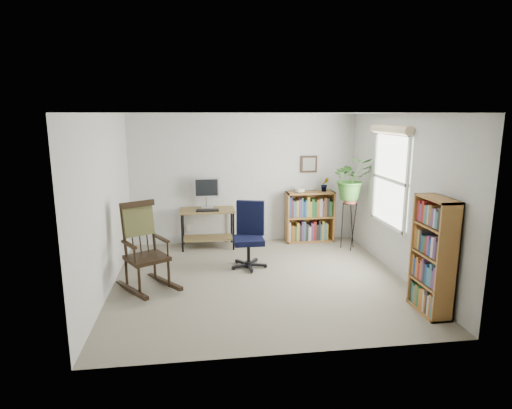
{
  "coord_description": "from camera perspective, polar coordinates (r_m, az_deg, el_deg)",
  "views": [
    {
      "loc": [
        -0.86,
        -5.85,
        2.39
      ],
      "look_at": [
        0.0,
        0.4,
        1.05
      ],
      "focal_mm": 30.0,
      "sensor_mm": 36.0,
      "label": 1
    }
  ],
  "objects": [
    {
      "name": "low_bookshelf",
      "position": [
        8.17,
        7.16,
        -1.63
      ],
      "size": [
        0.91,
        0.3,
        0.96
      ],
      "primitive_type": null,
      "color": "#9A6732",
      "rests_on": "floor"
    },
    {
      "name": "wall_right",
      "position": [
        6.66,
        18.7,
        1.06
      ],
      "size": [
        0.0,
        4.0,
        2.4
      ],
      "primitive_type": "cube",
      "color": "silver",
      "rests_on": "ground"
    },
    {
      "name": "wall_left",
      "position": [
        6.1,
        -19.41,
        0.05
      ],
      "size": [
        0.0,
        4.0,
        2.4
      ],
      "primitive_type": "cube",
      "color": "silver",
      "rests_on": "ground"
    },
    {
      "name": "plant_stand",
      "position": [
        7.82,
        12.33,
        -2.34
      ],
      "size": [
        0.34,
        0.34,
        0.98
      ],
      "primitive_type": null,
      "rotation": [
        0.0,
        0.0,
        0.31
      ],
      "color": "black",
      "rests_on": "floor"
    },
    {
      "name": "framed_picture",
      "position": [
        8.14,
        7.07,
        5.36
      ],
      "size": [
        0.32,
        0.04,
        0.32
      ],
      "primitive_type": null,
      "color": "black",
      "rests_on": "wall_back"
    },
    {
      "name": "desk",
      "position": [
        7.82,
        -6.45,
        -3.19
      ],
      "size": [
        0.98,
        0.54,
        0.7
      ],
      "primitive_type": null,
      "color": "olive",
      "rests_on": "floor"
    },
    {
      "name": "spider_plant",
      "position": [
        7.62,
        12.71,
        6.07
      ],
      "size": [
        1.69,
        1.87,
        1.46
      ],
      "primitive_type": "imported",
      "color": "#336C25",
      "rests_on": "plant_stand"
    },
    {
      "name": "potted_plant_small",
      "position": [
        8.15,
        9.15,
        2.1
      ],
      "size": [
        0.13,
        0.24,
        0.11
      ],
      "primitive_type": "imported",
      "color": "#336C25",
      "rests_on": "low_bookshelf"
    },
    {
      "name": "wall_front",
      "position": [
        4.12,
        4.55,
        -4.84
      ],
      "size": [
        4.2,
        0.0,
        2.4
      ],
      "primitive_type": "cube",
      "color": "silver",
      "rests_on": "ground"
    },
    {
      "name": "window",
      "position": [
        6.88,
        17.41,
        3.17
      ],
      "size": [
        0.12,
        1.2,
        1.5
      ],
      "primitive_type": null,
      "color": "white",
      "rests_on": "wall_right"
    },
    {
      "name": "office_chair",
      "position": [
        6.71,
        -1.0,
        -4.12
      ],
      "size": [
        0.71,
        0.71,
        1.06
      ],
      "primitive_type": null,
      "rotation": [
        0.0,
        0.0,
        -0.26
      ],
      "color": "black",
      "rests_on": "floor"
    },
    {
      "name": "floor",
      "position": [
        6.38,
        0.49,
        -10.02
      ],
      "size": [
        4.2,
        4.0,
        0.0
      ],
      "primitive_type": "cube",
      "color": "gray",
      "rests_on": "ground"
    },
    {
      "name": "ceiling",
      "position": [
        5.91,
        0.54,
        12.09
      ],
      "size": [
        4.2,
        4.0,
        0.0
      ],
      "primitive_type": "cube",
      "color": "silver",
      "rests_on": "ground"
    },
    {
      "name": "keyboard",
      "position": [
        7.62,
        -6.49,
        -0.77
      ],
      "size": [
        0.4,
        0.15,
        0.02
      ],
      "primitive_type": "cube",
      "color": "black",
      "rests_on": "desk"
    },
    {
      "name": "monitor",
      "position": [
        7.82,
        -6.59,
        1.56
      ],
      "size": [
        0.46,
        0.16,
        0.56
      ],
      "primitive_type": null,
      "color": "#B2B2B6",
      "rests_on": "desk"
    },
    {
      "name": "wall_back",
      "position": [
        7.98,
        -1.56,
        3.42
      ],
      "size": [
        4.2,
        0.0,
        2.4
      ],
      "primitive_type": "cube",
      "color": "silver",
      "rests_on": "ground"
    },
    {
      "name": "rocking_chair",
      "position": [
        6.06,
        -14.43,
        -5.41
      ],
      "size": [
        1.09,
        1.24,
        1.24
      ],
      "primitive_type": null,
      "rotation": [
        0.0,
        0.0,
        0.53
      ],
      "color": "black",
      "rests_on": "floor"
    },
    {
      "name": "tall_bookshelf",
      "position": [
        5.59,
        22.55,
        -6.37
      ],
      "size": [
        0.27,
        0.63,
        1.43
      ],
      "primitive_type": null,
      "color": "#9A6732",
      "rests_on": "floor"
    }
  ]
}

